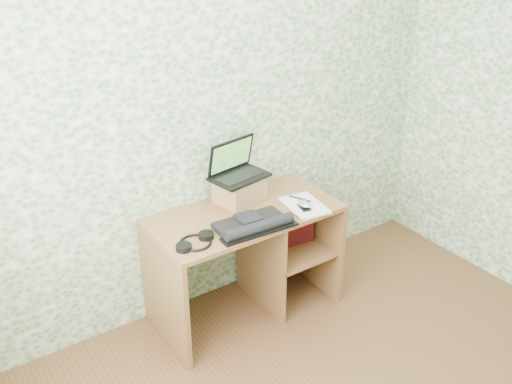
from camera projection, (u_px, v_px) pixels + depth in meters
wall_back at (217, 115)px, 3.55m from camera, size 3.50×0.00×3.50m
desk at (253, 243)px, 3.75m from camera, size 1.20×0.60×0.75m
riser at (240, 190)px, 3.66m from camera, size 0.32×0.28×0.17m
laptop at (236, 168)px, 3.63m from camera, size 0.39×0.31×0.24m
keyboard at (253, 224)px, 3.39m from camera, size 0.50×0.27×0.07m
headphones at (195, 242)px, 3.23m from camera, size 0.26×0.23×0.03m
notepad at (304, 206)px, 3.63m from camera, size 0.27×0.34×0.01m
mouse at (304, 205)px, 3.58m from camera, size 0.09×0.12×0.04m
pen at (300, 199)px, 3.69m from camera, size 0.07×0.15×0.01m
red_box at (296, 224)px, 3.87m from camera, size 0.25×0.11×0.29m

